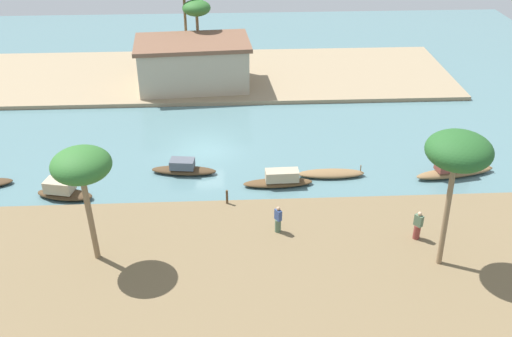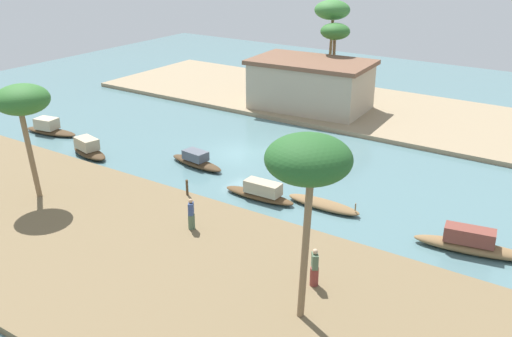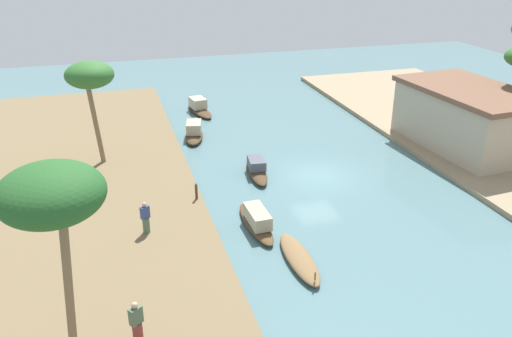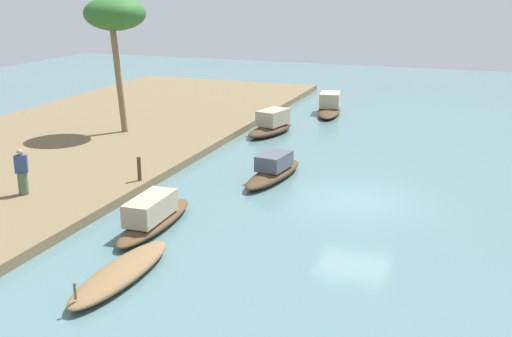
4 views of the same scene
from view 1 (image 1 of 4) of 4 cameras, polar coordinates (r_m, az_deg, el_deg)
The scene contains 15 objects.
river_water at distance 40.43m, azimuth -5.07°, elevation 2.01°, with size 70.43×70.43×0.00m, color slate.
riverbank_left at distance 28.94m, azimuth -5.79°, elevation -10.47°, with size 43.06×12.96×0.32m, color brown.
riverbank_right at distance 52.85m, azimuth -4.69°, elevation 9.11°, with size 43.06×12.96×0.32m, color #937F60.
sampan_open_hull at distance 38.84m, azimuth 18.89°, elevation -0.12°, with size 5.42×1.99×1.20m.
sampan_with_tall_canopy at distance 36.43m, azimuth -18.43°, elevation -2.11°, with size 3.61×1.93×1.17m.
sampan_upstream_small at distance 37.35m, azimuth -7.13°, elevation 0.01°, with size 4.25×1.52×0.99m.
sampan_midstream at distance 37.13m, azimuth 7.38°, elevation -0.49°, with size 4.23×1.14×0.76m.
sampan_downstream_large at distance 35.79m, azimuth 2.33°, elevation -1.11°, with size 4.33×1.15×1.05m.
person_on_near_bank at distance 31.66m, azimuth 15.57°, elevation -5.50°, with size 0.49×0.50×1.67m.
person_by_mooring at distance 31.06m, azimuth 2.17°, elevation -5.11°, with size 0.45×0.47×1.57m.
mooring_post at distance 33.49m, azimuth -2.86°, elevation -2.81°, with size 0.14×0.14×0.87m, color #4C3823.
palm_tree_left_near at distance 27.72m, azimuth -16.74°, elevation 0.16°, with size 2.80×2.80×6.22m.
palm_tree_left_far at distance 27.64m, azimuth 19.26°, elevation 1.51°, with size 3.02×3.02×7.07m.
palm_tree_right_tall at distance 51.57m, azimuth -5.85°, elevation 15.25°, with size 2.42×2.42×6.40m.
riverside_building at distance 49.59m, azimuth -6.18°, elevation 10.23°, with size 9.79×6.38×3.89m.
Camera 1 is at (1.75, -35.73, 18.83)m, focal length 40.79 mm.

